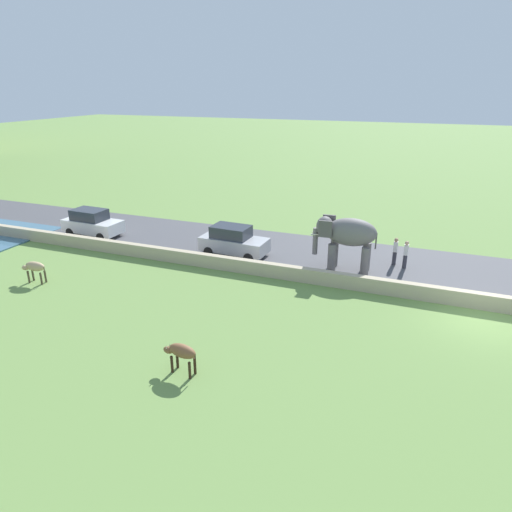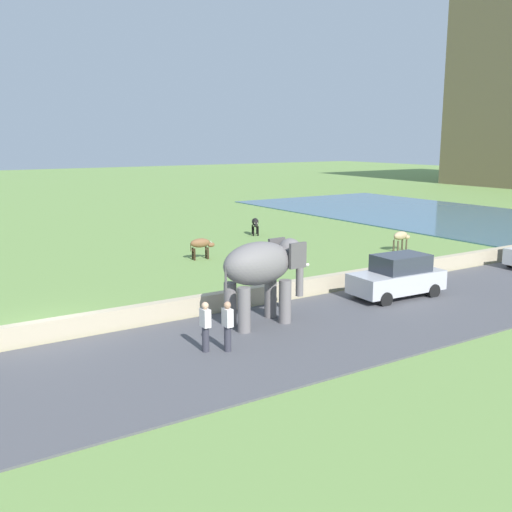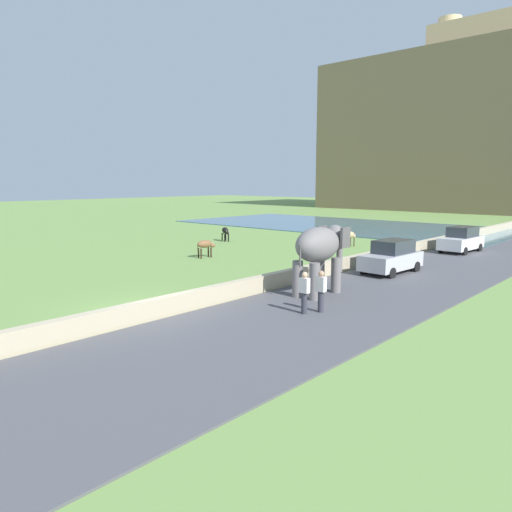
# 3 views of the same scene
# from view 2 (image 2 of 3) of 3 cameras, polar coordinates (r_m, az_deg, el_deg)

# --- Properties ---
(ground_plane) EXTENTS (220.00, 220.00, 0.00)m
(ground_plane) POSITION_cam_2_polar(r_m,az_deg,el_deg) (21.67, -19.46, -6.80)
(ground_plane) COLOR #6B8E47
(barrier_wall) EXTENTS (0.40, 110.00, 0.75)m
(barrier_wall) POSITION_cam_2_polar(r_m,az_deg,el_deg) (30.08, 16.59, -0.92)
(barrier_wall) COLOR tan
(barrier_wall) RESTS_ON ground
(lake) EXTENTS (36.00, 18.00, 0.08)m
(lake) POSITION_cam_2_polar(r_m,az_deg,el_deg) (53.17, 16.61, 3.84)
(lake) COLOR #426B84
(lake) RESTS_ON ground
(elephant) EXTENTS (1.54, 3.50, 2.99)m
(elephant) POSITION_cam_2_polar(r_m,az_deg,el_deg) (20.62, 0.68, -1.18)
(elephant) COLOR slate
(elephant) RESTS_ON ground
(person_beside_elephant) EXTENTS (0.36, 0.22, 1.63)m
(person_beside_elephant) POSITION_cam_2_polar(r_m,az_deg,el_deg) (18.21, -2.74, -6.68)
(person_beside_elephant) COLOR #33333D
(person_beside_elephant) RESTS_ON ground
(person_trailing) EXTENTS (0.36, 0.22, 1.63)m
(person_trailing) POSITION_cam_2_polar(r_m,az_deg,el_deg) (18.22, -4.87, -6.71)
(person_trailing) COLOR #33333D
(person_trailing) RESTS_ON ground
(car_silver) EXTENTS (1.95, 4.08, 1.80)m
(car_silver) POSITION_cam_2_polar(r_m,az_deg,el_deg) (25.05, 13.42, -1.92)
(car_silver) COLOR #B7B7BC
(car_silver) RESTS_ON ground
(cow_black) EXTENTS (1.39, 0.93, 1.15)m
(cow_black) POSITION_cam_2_polar(r_m,az_deg,el_deg) (40.20, -0.07, 3.19)
(cow_black) COLOR black
(cow_black) RESTS_ON ground
(cow_brown) EXTENTS (0.58, 1.41, 1.15)m
(cow_brown) POSITION_cam_2_polar(r_m,az_deg,el_deg) (32.29, -5.28, 1.15)
(cow_brown) COLOR brown
(cow_brown) RESTS_ON ground
(cow_tan) EXTENTS (0.53, 1.41, 1.15)m
(cow_tan) POSITION_cam_2_polar(r_m,az_deg,el_deg) (35.61, 13.73, 1.82)
(cow_tan) COLOR tan
(cow_tan) RESTS_ON ground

